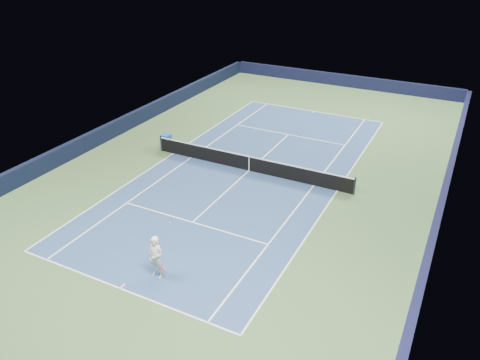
% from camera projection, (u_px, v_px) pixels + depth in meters
% --- Properties ---
extents(ground, '(40.00, 40.00, 0.00)m').
position_uv_depth(ground, '(249.00, 171.00, 28.25)').
color(ground, '#3B5B31').
rests_on(ground, ground).
extents(wall_far, '(22.00, 0.35, 1.10)m').
position_uv_depth(wall_far, '(342.00, 80.00, 43.59)').
color(wall_far, black).
rests_on(wall_far, ground).
extents(wall_right, '(0.35, 40.00, 1.10)m').
position_uv_depth(wall_right, '(441.00, 205.00, 23.65)').
color(wall_right, '#111233').
rests_on(wall_right, ground).
extents(wall_left, '(0.35, 40.00, 1.10)m').
position_uv_depth(wall_left, '(109.00, 132.00, 32.35)').
color(wall_left, black).
rests_on(wall_left, ground).
extents(court_surface, '(10.97, 23.77, 0.01)m').
position_uv_depth(court_surface, '(249.00, 171.00, 28.25)').
color(court_surface, navy).
rests_on(court_surface, ground).
extents(baseline_far, '(10.97, 0.08, 0.00)m').
position_uv_depth(baseline_far, '(314.00, 111.00, 37.60)').
color(baseline_far, white).
rests_on(baseline_far, ground).
extents(baseline_near, '(10.97, 0.08, 0.00)m').
position_uv_depth(baseline_near, '(120.00, 288.00, 18.90)').
color(baseline_near, white).
rests_on(baseline_near, ground).
extents(sideline_doubles_right, '(0.08, 23.77, 0.00)m').
position_uv_depth(sideline_doubles_right, '(337.00, 191.00, 26.05)').
color(sideline_doubles_right, white).
rests_on(sideline_doubles_right, ground).
extents(sideline_doubles_left, '(0.08, 23.77, 0.00)m').
position_uv_depth(sideline_doubles_left, '(174.00, 153.00, 30.45)').
color(sideline_doubles_left, white).
rests_on(sideline_doubles_left, ground).
extents(sideline_singles_right, '(0.08, 23.77, 0.00)m').
position_uv_depth(sideline_singles_right, '(314.00, 185.00, 26.60)').
color(sideline_singles_right, white).
rests_on(sideline_singles_right, ground).
extents(sideline_singles_left, '(0.08, 23.77, 0.00)m').
position_uv_depth(sideline_singles_left, '(191.00, 157.00, 29.90)').
color(sideline_singles_left, white).
rests_on(sideline_singles_left, ground).
extents(service_line_far, '(8.23, 0.08, 0.00)m').
position_uv_depth(service_line_far, '(288.00, 135.00, 33.28)').
color(service_line_far, white).
rests_on(service_line_far, ground).
extents(service_line_near, '(8.23, 0.08, 0.00)m').
position_uv_depth(service_line_near, '(192.00, 222.00, 23.22)').
color(service_line_near, white).
rests_on(service_line_near, ground).
extents(center_service_line, '(0.08, 12.80, 0.00)m').
position_uv_depth(center_service_line, '(249.00, 171.00, 28.25)').
color(center_service_line, white).
rests_on(center_service_line, ground).
extents(center_mark_far, '(0.08, 0.30, 0.00)m').
position_uv_depth(center_mark_far, '(313.00, 112.00, 37.48)').
color(center_mark_far, white).
rests_on(center_mark_far, ground).
extents(center_mark_near, '(0.08, 0.30, 0.00)m').
position_uv_depth(center_mark_near, '(122.00, 286.00, 19.02)').
color(center_mark_near, white).
rests_on(center_mark_near, ground).
extents(tennis_net, '(12.90, 0.10, 1.07)m').
position_uv_depth(tennis_net, '(249.00, 163.00, 28.02)').
color(tennis_net, black).
rests_on(tennis_net, ground).
extents(sponsor_cube, '(0.62, 0.53, 0.96)m').
position_uv_depth(sponsor_cube, '(166.00, 141.00, 31.02)').
color(sponsor_cube, blue).
rests_on(sponsor_cube, ground).
extents(tennis_player, '(0.84, 1.26, 2.14)m').
position_uv_depth(tennis_player, '(156.00, 257.00, 19.15)').
color(tennis_player, white).
rests_on(tennis_player, ground).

